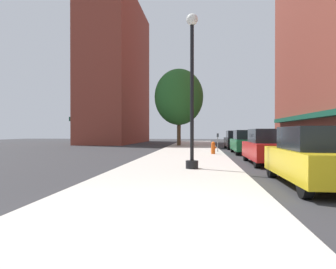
% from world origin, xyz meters
% --- Properties ---
extents(ground_plane, '(90.00, 90.00, 0.00)m').
position_xyz_m(ground_plane, '(4.00, 18.00, 0.00)').
color(ground_plane, '#2D2D30').
extents(sidewalk_slab, '(4.80, 50.00, 0.12)m').
position_xyz_m(sidewalk_slab, '(0.00, 19.00, 0.06)').
color(sidewalk_slab, '#B7B2A8').
rests_on(sidewalk_slab, ground).
extents(building_far_background, '(6.80, 18.00, 20.14)m').
position_xyz_m(building_far_background, '(-11.01, 37.00, 10.05)').
color(building_far_background, brown).
rests_on(building_far_background, ground).
extents(lamppost, '(0.48, 0.48, 5.90)m').
position_xyz_m(lamppost, '(0.54, 6.76, 3.20)').
color(lamppost, black).
rests_on(lamppost, sidewalk_slab).
extents(fire_hydrant, '(0.33, 0.26, 0.79)m').
position_xyz_m(fire_hydrant, '(1.65, 14.65, 0.52)').
color(fire_hydrant, '#E05614').
rests_on(fire_hydrant, sidewalk_slab).
extents(parking_meter_near, '(0.14, 0.09, 1.31)m').
position_xyz_m(parking_meter_near, '(2.05, 16.59, 0.95)').
color(parking_meter_near, slate).
rests_on(parking_meter_near, sidewalk_slab).
extents(tree_near, '(5.14, 5.14, 8.08)m').
position_xyz_m(tree_near, '(-1.45, 26.78, 5.23)').
color(tree_near, '#4C3823').
rests_on(tree_near, sidewalk_slab).
extents(car_yellow, '(1.80, 4.30, 1.66)m').
position_xyz_m(car_yellow, '(4.00, 3.96, 0.81)').
color(car_yellow, black).
rests_on(car_yellow, ground).
extents(car_red, '(1.80, 4.30, 1.66)m').
position_xyz_m(car_red, '(4.00, 9.75, 0.81)').
color(car_red, black).
rests_on(car_red, ground).
extents(car_green, '(1.80, 4.30, 1.66)m').
position_xyz_m(car_green, '(4.00, 16.56, 0.81)').
color(car_green, black).
rests_on(car_green, ground).
extents(car_black, '(1.80, 4.30, 1.66)m').
position_xyz_m(car_black, '(4.00, 22.85, 0.81)').
color(car_black, black).
rests_on(car_black, ground).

